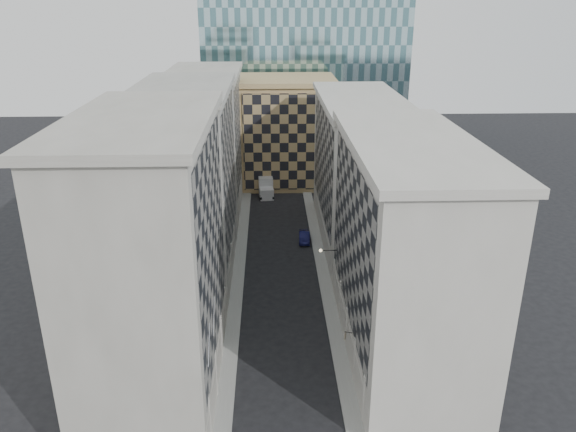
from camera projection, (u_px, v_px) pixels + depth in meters
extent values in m
cube|color=gray|center=(238.00, 276.00, 68.53)|extent=(1.50, 100.00, 0.15)
cube|color=gray|center=(324.00, 275.00, 68.86)|extent=(1.50, 100.00, 0.15)
cube|color=gray|center=(153.00, 261.00, 46.49)|extent=(10.00, 22.00, 23.00)
cube|color=gray|center=(211.00, 244.00, 46.10)|extent=(0.25, 19.36, 18.00)
cube|color=gray|center=(217.00, 360.00, 50.27)|extent=(0.45, 21.12, 3.20)
cube|color=gray|center=(139.00, 120.00, 42.15)|extent=(10.80, 22.80, 0.70)
cylinder|color=gray|center=(205.00, 419.00, 42.37)|extent=(0.90, 0.90, 4.40)
cylinder|color=gray|center=(212.00, 374.00, 47.49)|extent=(0.90, 0.90, 4.40)
cylinder|color=gray|center=(217.00, 337.00, 52.60)|extent=(0.90, 0.90, 4.40)
cylinder|color=gray|center=(222.00, 307.00, 57.72)|extent=(0.90, 0.90, 4.40)
cube|color=gray|center=(188.00, 184.00, 67.13)|extent=(10.00, 22.00, 22.00)
cube|color=gray|center=(229.00, 172.00, 66.74)|extent=(0.25, 19.36, 17.00)
cube|color=gray|center=(231.00, 255.00, 70.73)|extent=(0.45, 21.12, 3.20)
cube|color=gray|center=(182.00, 88.00, 62.98)|extent=(10.80, 22.80, 0.70)
cylinder|color=gray|center=(225.00, 281.00, 62.83)|extent=(0.90, 0.90, 4.40)
cylinder|color=gray|center=(229.00, 260.00, 67.95)|extent=(0.90, 0.90, 4.40)
cylinder|color=gray|center=(231.00, 241.00, 73.06)|extent=(0.90, 0.90, 4.40)
cylinder|color=gray|center=(234.00, 225.00, 78.18)|extent=(0.90, 0.90, 4.40)
cube|color=gray|center=(207.00, 143.00, 87.78)|extent=(10.00, 22.00, 21.00)
cube|color=gray|center=(238.00, 134.00, 87.38)|extent=(0.25, 19.36, 16.00)
cube|color=gray|center=(239.00, 197.00, 91.19)|extent=(0.45, 21.12, 3.20)
cube|color=gray|center=(203.00, 72.00, 83.81)|extent=(10.80, 22.80, 0.70)
cylinder|color=gray|center=(236.00, 211.00, 83.29)|extent=(0.90, 0.90, 4.40)
cylinder|color=gray|center=(238.00, 199.00, 88.41)|extent=(0.90, 0.90, 4.40)
cylinder|color=gray|center=(239.00, 188.00, 93.52)|extent=(0.90, 0.90, 4.40)
cylinder|color=gray|center=(241.00, 178.00, 98.64)|extent=(0.90, 0.90, 4.40)
cube|color=#B6B3A7|center=(404.00, 253.00, 51.46)|extent=(10.00, 26.00, 20.00)
cube|color=gray|center=(352.00, 239.00, 50.76)|extent=(0.25, 22.88, 15.00)
cube|color=#B6B3A7|center=(348.00, 332.00, 54.38)|extent=(0.45, 24.96, 3.20)
cube|color=#B6B3A7|center=(413.00, 143.00, 47.67)|extent=(10.80, 26.80, 0.70)
cylinder|color=#B6B3A7|center=(368.00, 399.00, 44.50)|extent=(0.90, 0.90, 4.40)
cylinder|color=#B6B3A7|center=(358.00, 360.00, 49.33)|extent=(0.90, 0.90, 4.40)
cylinder|color=#B6B3A7|center=(350.00, 327.00, 54.17)|extent=(0.90, 0.90, 4.40)
cylinder|color=#B6B3A7|center=(343.00, 300.00, 59.01)|extent=(0.90, 0.90, 4.40)
cylinder|color=#B6B3A7|center=(338.00, 277.00, 63.84)|extent=(0.90, 0.90, 4.40)
cube|color=#B6B3A7|center=(359.00, 172.00, 76.76)|extent=(10.00, 28.00, 19.00)
cube|color=gray|center=(324.00, 162.00, 76.05)|extent=(0.25, 24.64, 14.00)
cube|color=#B6B3A7|center=(323.00, 226.00, 79.50)|extent=(0.45, 26.88, 3.20)
cube|color=#B6B3A7|center=(362.00, 100.00, 73.15)|extent=(10.80, 28.80, 0.70)
cube|color=tan|center=(287.00, 133.00, 100.83)|extent=(16.00, 14.00, 18.00)
cube|color=tan|center=(288.00, 143.00, 94.23)|extent=(15.20, 0.25, 16.50)
cube|color=tan|center=(287.00, 80.00, 97.39)|extent=(16.80, 14.80, 0.80)
cube|color=#2C2622|center=(275.00, 93.00, 111.96)|extent=(6.00, 6.00, 28.00)
cube|color=#2C2622|center=(274.00, 15.00, 106.58)|extent=(7.00, 7.00, 1.40)
cylinder|color=gray|center=(209.00, 345.00, 41.42)|extent=(0.10, 2.33, 2.33)
cylinder|color=gray|center=(214.00, 316.00, 45.14)|extent=(0.10, 2.33, 2.33)
cylinder|color=black|center=(329.00, 250.00, 61.04)|extent=(1.80, 0.08, 0.08)
sphere|color=#FFE5B2|center=(321.00, 250.00, 61.01)|extent=(0.36, 0.36, 0.36)
cube|color=silver|center=(267.00, 193.00, 94.68)|extent=(2.48, 2.67, 1.87)
cube|color=silver|center=(265.00, 185.00, 96.94)|extent=(2.68, 3.93, 3.23)
cylinder|color=black|center=(261.00, 198.00, 93.98)|extent=(0.39, 0.96, 0.94)
cylinder|color=black|center=(273.00, 197.00, 94.20)|extent=(0.39, 0.96, 0.94)
cylinder|color=black|center=(259.00, 189.00, 98.40)|extent=(0.39, 0.96, 0.94)
cylinder|color=black|center=(271.00, 188.00, 98.62)|extent=(0.39, 0.96, 0.94)
imported|color=#10113C|center=(304.00, 237.00, 78.25)|extent=(1.65, 4.22, 1.37)
cylinder|color=black|center=(349.00, 332.00, 49.83)|extent=(0.68, 0.31, 0.06)
cube|color=tan|center=(345.00, 336.00, 49.95)|extent=(0.27, 0.60, 0.62)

